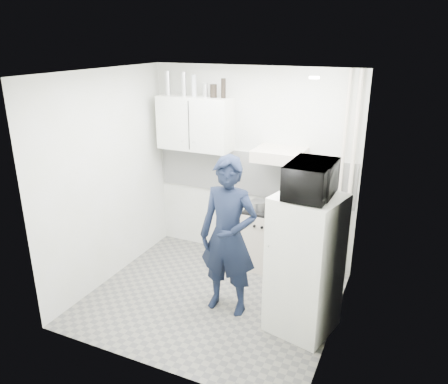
% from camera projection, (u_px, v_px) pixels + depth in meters
% --- Properties ---
extents(floor, '(2.80, 2.80, 0.00)m').
position_uv_depth(floor, '(212.00, 298.00, 5.18)').
color(floor, '#67655B').
rests_on(floor, ground).
extents(ceiling, '(2.80, 2.80, 0.00)m').
position_uv_depth(ceiling, '(209.00, 72.00, 4.30)').
color(ceiling, white).
rests_on(ceiling, wall_back).
extents(wall_back, '(2.80, 0.00, 2.80)m').
position_uv_depth(wall_back, '(252.00, 166.00, 5.81)').
color(wall_back, beige).
rests_on(wall_back, floor).
extents(wall_left, '(0.00, 2.60, 2.60)m').
position_uv_depth(wall_left, '(107.00, 179.00, 5.29)').
color(wall_left, beige).
rests_on(wall_left, floor).
extents(wall_right, '(0.00, 2.60, 2.60)m').
position_uv_depth(wall_right, '(341.00, 217.00, 4.19)').
color(wall_right, beige).
rests_on(wall_right, floor).
extents(person, '(0.66, 0.44, 1.79)m').
position_uv_depth(person, '(228.00, 237.00, 4.71)').
color(person, black).
rests_on(person, floor).
extents(stove, '(0.50, 0.50, 0.80)m').
position_uv_depth(stove, '(264.00, 239.00, 5.79)').
color(stove, beige).
rests_on(stove, floor).
extents(fridge, '(0.74, 0.74, 1.49)m').
position_uv_depth(fridge, '(305.00, 265.00, 4.44)').
color(fridge, white).
rests_on(fridge, floor).
extents(stove_top, '(0.48, 0.48, 0.03)m').
position_uv_depth(stove_top, '(265.00, 210.00, 5.65)').
color(stove_top, black).
rests_on(stove_top, stove).
extents(saucepan, '(0.21, 0.21, 0.11)m').
position_uv_depth(saucepan, '(259.00, 205.00, 5.61)').
color(saucepan, silver).
rests_on(saucepan, stove_top).
extents(microwave, '(0.62, 0.43, 0.34)m').
position_uv_depth(microwave, '(311.00, 179.00, 4.13)').
color(microwave, black).
rests_on(microwave, fridge).
extents(bottle_a, '(0.07, 0.07, 0.31)m').
position_uv_depth(bottle_a, '(168.00, 83.00, 5.76)').
color(bottle_a, silver).
rests_on(bottle_a, upper_cabinet).
extents(bottle_c, '(0.07, 0.07, 0.31)m').
position_uv_depth(bottle_c, '(184.00, 84.00, 5.66)').
color(bottle_c, silver).
rests_on(bottle_c, upper_cabinet).
extents(bottle_d, '(0.06, 0.06, 0.27)m').
position_uv_depth(bottle_d, '(194.00, 86.00, 5.61)').
color(bottle_d, '#B2B7BC').
rests_on(bottle_d, upper_cabinet).
extents(canister_a, '(0.07, 0.07, 0.18)m').
position_uv_depth(canister_a, '(205.00, 90.00, 5.56)').
color(canister_a, silver).
rests_on(canister_a, upper_cabinet).
extents(canister_b, '(0.09, 0.09, 0.17)m').
position_uv_depth(canister_b, '(213.00, 91.00, 5.52)').
color(canister_b, black).
rests_on(canister_b, upper_cabinet).
extents(bottle_e, '(0.06, 0.06, 0.24)m').
position_uv_depth(bottle_e, '(223.00, 88.00, 5.45)').
color(bottle_e, black).
rests_on(bottle_e, upper_cabinet).
extents(upper_cabinet, '(1.00, 0.35, 0.70)m').
position_uv_depth(upper_cabinet, '(195.00, 123.00, 5.77)').
color(upper_cabinet, white).
rests_on(upper_cabinet, wall_back).
extents(range_hood, '(0.60, 0.50, 0.14)m').
position_uv_depth(range_hood, '(280.00, 155.00, 5.33)').
color(range_hood, beige).
rests_on(range_hood, wall_back).
extents(backsplash, '(2.74, 0.03, 0.60)m').
position_uv_depth(backsplash, '(251.00, 174.00, 5.83)').
color(backsplash, white).
rests_on(backsplash, wall_back).
extents(pipe_a, '(0.05, 0.05, 2.60)m').
position_uv_depth(pipe_a, '(351.00, 181.00, 5.24)').
color(pipe_a, beige).
rests_on(pipe_a, floor).
extents(pipe_b, '(0.04, 0.04, 2.60)m').
position_uv_depth(pipe_b, '(341.00, 179.00, 5.28)').
color(pipe_b, beige).
rests_on(pipe_b, floor).
extents(ceiling_spot_fixture, '(0.10, 0.10, 0.02)m').
position_uv_depth(ceiling_spot_fixture, '(314.00, 78.00, 4.09)').
color(ceiling_spot_fixture, white).
rests_on(ceiling_spot_fixture, ceiling).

